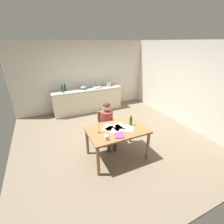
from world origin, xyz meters
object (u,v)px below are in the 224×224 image
candlestick (98,130)px  wine_glass_near_sink (87,85)px  stovetop_kettle (109,84)px  wine_glass_back_left (82,85)px  book_magazine (119,135)px  mixing_bowl (83,87)px  coffee_mug (106,138)px  person_seated (108,122)px  wine_glass_by_kettle (84,85)px  bottle_oil (62,89)px  chair_at_table (106,126)px  wine_bottle_on_table (131,121)px  bottle_vinegar (65,88)px  sink_unit (97,87)px  dining_table (117,133)px

candlestick → wine_glass_near_sink: wine_glass_near_sink is taller
stovetop_kettle → wine_glass_back_left: size_ratio=1.43×
book_magazine → mixing_bowl: 3.28m
candlestick → wine_glass_back_left: 3.14m
coffee_mug → person_seated: bearing=65.3°
mixing_bowl → wine_glass_by_kettle: (0.07, 0.12, 0.05)m
stovetop_kettle → coffee_mug: bearing=-114.7°
coffee_mug → wine_glass_back_left: bearing=82.7°
bottle_oil → chair_at_table: bearing=-71.7°
wine_bottle_on_table → bottle_vinegar: size_ratio=0.93×
coffee_mug → sink_unit: 3.41m
sink_unit → stovetop_kettle: 0.53m
dining_table → stovetop_kettle: 3.19m
chair_at_table → wine_bottle_on_table: size_ratio=3.52×
sink_unit → mixing_bowl: bearing=176.8°
chair_at_table → person_seated: size_ratio=0.73×
chair_at_table → bottle_oil: (-0.73, 2.21, 0.53)m
dining_table → sink_unit: (0.59, 2.98, 0.27)m
candlestick → wine_bottle_on_table: bearing=-0.4°
bottle_oil → coffee_mug: bearing=-83.8°
bottle_oil → wine_glass_back_left: 0.82m
mixing_bowl → wine_glass_near_sink: size_ratio=1.81×
bottle_oil → bottle_vinegar: bearing=53.4°
wine_bottle_on_table → sink_unit: sink_unit is taller
sink_unit → coffee_mug: bearing=-106.6°
person_seated → mixing_bowl: person_seated is taller
mixing_bowl → wine_glass_near_sink: wine_glass_near_sink is taller
candlestick → wine_glass_near_sink: (0.68, 3.10, 0.18)m
wine_glass_near_sink → person_seated: bearing=-95.6°
coffee_mug → wine_glass_by_kettle: 3.45m
mixing_bowl → stovetop_kettle: (1.05, -0.03, 0.04)m
candlestick → stovetop_kettle: bearing=62.2°
book_magazine → stovetop_kettle: (1.20, 3.23, 0.23)m
person_seated → coffee_mug: 0.91m
chair_at_table → bottle_oil: 2.38m
bottle_oil → wine_glass_by_kettle: 0.89m
chair_at_table → stovetop_kettle: stovetop_kettle is taller
wine_glass_back_left → person_seated: bearing=-91.3°
wine_glass_near_sink → mixing_bowl: bearing=-147.7°
wine_bottle_on_table → wine_glass_by_kettle: wine_glass_by_kettle is taller
bottle_vinegar → bottle_oil: bearing=-126.6°
dining_table → wine_bottle_on_table: (0.37, 0.02, 0.21)m
book_magazine → wine_glass_back_left: size_ratio=1.48×
chair_at_table → wine_bottle_on_table: 0.84m
coffee_mug → bottle_vinegar: size_ratio=0.43×
bottle_vinegar → wine_glass_by_kettle: (0.74, 0.07, -0.00)m
dining_table → wine_glass_back_left: bearing=88.9°
bottle_vinegar → wine_glass_near_sink: bottle_vinegar is taller
bottle_oil → sink_unit: bearing=3.9°
dining_table → mixing_bowl: 3.02m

